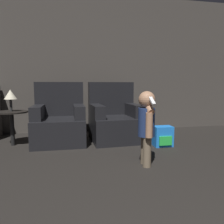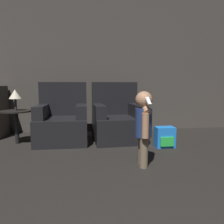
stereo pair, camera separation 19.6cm
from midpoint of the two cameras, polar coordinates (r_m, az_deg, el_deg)
wall_back at (r=4.36m, az=0.97°, el=12.30°), size 8.40×0.05×2.60m
armchair_left at (r=3.55m, az=-11.30°, el=-2.41°), size 0.78×0.79×0.95m
armchair_right at (r=3.59m, az=2.93°, el=-2.17°), size 0.82×0.83×0.95m
person_toddler at (r=2.42m, az=10.58°, el=-2.75°), size 0.18×0.33×0.83m
toy_backpack at (r=3.30m, az=15.29°, el=-6.38°), size 0.27×0.20×0.30m
side_table at (r=3.59m, az=-22.34°, el=-1.00°), size 0.47×0.47×0.51m
lamp at (r=3.56m, az=-22.58°, el=4.20°), size 0.18×0.18×0.32m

